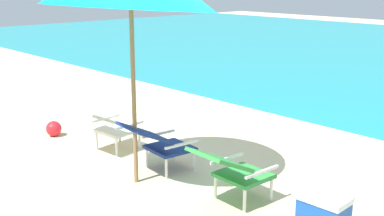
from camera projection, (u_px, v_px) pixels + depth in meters
name	position (u px, v px, depth m)	size (l,w,h in m)	color
ground_plane	(338.00, 113.00, 8.88)	(40.00, 40.00, 0.00)	beige
lounge_chair_left	(108.00, 124.00, 6.82)	(0.61, 0.92, 0.68)	silver
lounge_chair_center	(158.00, 141.00, 6.10)	(0.62, 0.92, 0.68)	navy
lounge_chair_right	(233.00, 168.00, 5.23)	(0.57, 0.90, 0.68)	#338E3D
beach_ball	(54.00, 129.00, 7.57)	(0.24, 0.24, 0.24)	red
cooler_box	(324.00, 210.00, 4.82)	(0.48, 0.34, 0.32)	#194CA5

